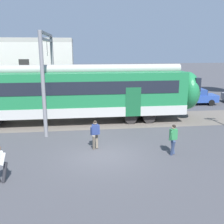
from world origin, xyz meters
name	(u,v)px	position (x,y,z in m)	size (l,w,h in m)	color
ground_plane	(103,155)	(0.00, 0.00, 0.00)	(160.00, 160.00, 0.00)	#424247
pedestrian_navy	(95,132)	(-0.35, 0.99, 0.96)	(0.53, 0.63, 1.67)	#6B6051
pedestrian_green	(173,137)	(3.66, -0.33, 0.96)	(0.54, 0.69, 1.67)	navy
parked_car_blue	(196,97)	(10.33, 11.59, 0.78)	(4.06, 1.87, 1.54)	#284799
catenary_gantry	(48,65)	(-3.34, 6.68, 4.31)	(0.24, 6.64, 6.53)	gray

